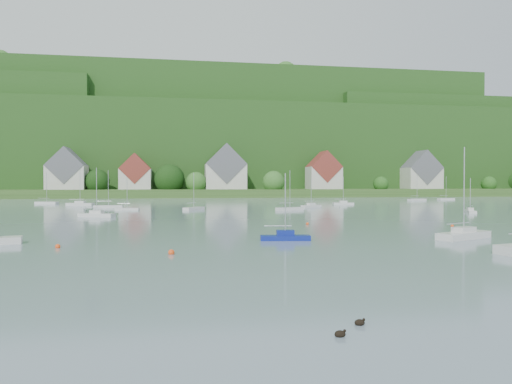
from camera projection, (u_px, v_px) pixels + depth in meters
far_shore_strip at (211, 192)px, 199.62m from camera, size 600.00×60.00×3.00m
forested_ridge at (204, 152)px, 266.97m from camera, size 620.00×181.22×69.89m
village_building_0 at (67, 172)px, 177.96m from camera, size 14.00×10.40×16.00m
village_building_1 at (136, 175)px, 183.89m from camera, size 12.00×9.36×14.00m
village_building_2 at (225, 171)px, 188.39m from camera, size 16.00×11.44×18.00m
village_building_3 at (324, 173)px, 192.74m from camera, size 13.00×10.40×15.50m
village_building_4 at (421, 173)px, 203.78m from camera, size 15.00×10.40×16.50m
near_sailboat_1 at (285, 236)px, 44.93m from camera, size 4.84×1.85×6.38m
near_sailboat_3 at (464, 234)px, 46.19m from camera, size 6.78×4.54×8.95m
mooring_buoy_0 at (171, 254)px, 36.11m from camera, size 0.49×0.49×0.49m
mooring_buoy_2 at (452, 227)px, 58.61m from camera, size 0.39×0.39×0.39m
mooring_buoy_3 at (307, 225)px, 61.90m from camera, size 0.39×0.39×0.39m
mooring_buoy_5 at (58, 248)px, 39.62m from camera, size 0.43×0.43×0.43m
duck_pair at (350, 328)px, 17.43m from camera, size 1.63×1.46×0.30m
far_sailboat_cluster at (243, 204)px, 116.65m from camera, size 198.29×66.03×8.71m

